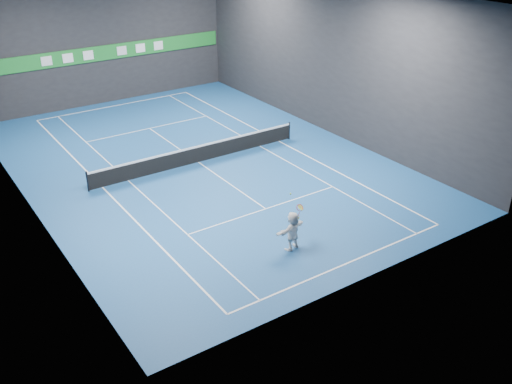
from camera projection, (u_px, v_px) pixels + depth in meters
ground at (199, 163)px, 31.27m from camera, size 26.00×26.00×0.00m
wall_back at (103, 38)px, 38.81m from camera, size 18.00×0.10×9.00m
wall_front at (377, 171)px, 19.65m from camera, size 18.00×0.10×9.00m
wall_left at (12, 115)px, 24.72m from camera, size 0.10×26.00×9.00m
wall_right at (329, 58)px, 33.73m from camera, size 0.10×26.00×9.00m
baseline_near at (346, 264)px, 22.51m from camera, size 10.98×0.08×0.01m
baseline_far at (116, 105)px, 40.03m from camera, size 10.98×0.08×0.01m
sideline_doubles_left at (103, 188)px, 28.52m from camera, size 0.08×23.78×0.01m
sideline_doubles_right at (279, 141)px, 34.02m from camera, size 0.08×23.78×0.01m
sideline_singles_left at (129, 181)px, 29.21m from camera, size 0.06×23.78×0.01m
sideline_singles_right at (260, 146)px, 33.33m from camera, size 0.06×23.78×0.01m
service_line_near at (266, 209)px, 26.55m from camera, size 8.23×0.06×0.01m
service_line_far at (150, 128)px, 35.99m from camera, size 8.23×0.06×0.01m
center_service_line at (199, 163)px, 31.27m from camera, size 0.06×12.80×0.01m
player at (292, 231)px, 23.15m from camera, size 1.64×0.80×1.69m
tennis_ball at (291, 194)px, 22.22m from camera, size 0.07×0.07×0.07m
tennis_net at (198, 154)px, 31.03m from camera, size 12.50×0.10×1.07m
sponsor_banner at (105, 53)px, 39.21m from camera, size 17.64×0.11×1.00m
tennis_racket at (300, 209)px, 22.97m from camera, size 0.44×0.32×0.73m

